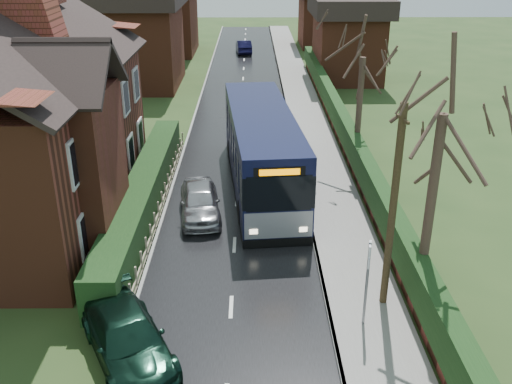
{
  "coord_description": "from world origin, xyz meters",
  "views": [
    {
      "loc": [
        0.66,
        -16.99,
        10.72
      ],
      "look_at": [
        0.83,
        2.94,
        1.8
      ],
      "focal_mm": 40.0,
      "sensor_mm": 36.0,
      "label": 1
    }
  ],
  "objects_px": {
    "car_silver": "(200,201)",
    "telegraph_pole": "(393,210)",
    "brick_house": "(12,114)",
    "bus": "(262,151)",
    "car_green": "(127,338)",
    "bus_stop_sign": "(368,272)"
  },
  "relations": [
    {
      "from": "bus",
      "to": "car_green",
      "type": "distance_m",
      "value": 12.59
    },
    {
      "from": "bus_stop_sign",
      "to": "bus",
      "type": "bearing_deg",
      "value": 117.98
    },
    {
      "from": "car_silver",
      "to": "telegraph_pole",
      "type": "relative_size",
      "value": 0.61
    },
    {
      "from": "car_green",
      "to": "telegraph_pole",
      "type": "height_order",
      "value": "telegraph_pole"
    },
    {
      "from": "brick_house",
      "to": "car_green",
      "type": "bearing_deg",
      "value": -56.73
    },
    {
      "from": "bus",
      "to": "telegraph_pole",
      "type": "bearing_deg",
      "value": -73.9
    },
    {
      "from": "brick_house",
      "to": "telegraph_pole",
      "type": "distance_m",
      "value": 15.15
    },
    {
      "from": "car_green",
      "to": "brick_house",
      "type": "bearing_deg",
      "value": 95.64
    },
    {
      "from": "brick_house",
      "to": "telegraph_pole",
      "type": "bearing_deg",
      "value": -26.2
    },
    {
      "from": "bus",
      "to": "telegraph_pole",
      "type": "height_order",
      "value": "telegraph_pole"
    },
    {
      "from": "brick_house",
      "to": "telegraph_pole",
      "type": "xyz_separation_m",
      "value": [
        13.57,
        -6.67,
        -1.02
      ]
    },
    {
      "from": "brick_house",
      "to": "bus_stop_sign",
      "type": "bearing_deg",
      "value": -31.41
    },
    {
      "from": "brick_house",
      "to": "car_green",
      "type": "relative_size",
      "value": 3.21
    },
    {
      "from": "bus",
      "to": "bus_stop_sign",
      "type": "bearing_deg",
      "value": -80.04
    },
    {
      "from": "car_silver",
      "to": "bus",
      "type": "bearing_deg",
      "value": 42.29
    },
    {
      "from": "car_silver",
      "to": "telegraph_pole",
      "type": "xyz_separation_m",
      "value": [
        6.33,
        -6.42,
        2.66
      ]
    },
    {
      "from": "car_green",
      "to": "bus",
      "type": "bearing_deg",
      "value": 44.22
    },
    {
      "from": "bus_stop_sign",
      "to": "telegraph_pole",
      "type": "bearing_deg",
      "value": 65.8
    },
    {
      "from": "brick_house",
      "to": "telegraph_pole",
      "type": "relative_size",
      "value": 2.2
    },
    {
      "from": "bus",
      "to": "bus_stop_sign",
      "type": "height_order",
      "value": "bus"
    },
    {
      "from": "brick_house",
      "to": "car_silver",
      "type": "height_order",
      "value": "brick_house"
    },
    {
      "from": "bus",
      "to": "telegraph_pole",
      "type": "relative_size",
      "value": 1.81
    }
  ]
}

